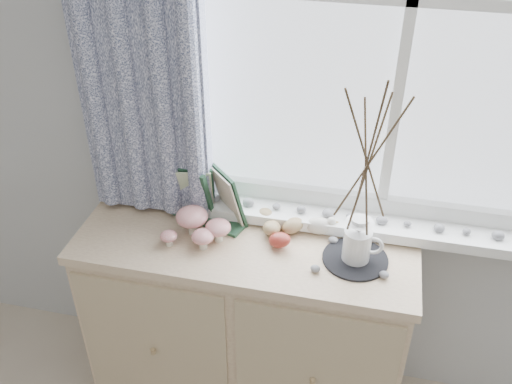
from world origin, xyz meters
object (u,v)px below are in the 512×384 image
toadstool_cluster (198,225)px  twig_pitcher (368,157)px  sideboard (246,326)px  botanical_book (207,199)px

toadstool_cluster → twig_pitcher: twig_pitcher is taller
sideboard → toadstool_cluster: bearing=-174.3°
sideboard → toadstool_cluster: 0.51m
botanical_book → twig_pitcher: size_ratio=0.45×
botanical_book → twig_pitcher: (0.54, -0.08, 0.29)m
botanical_book → toadstool_cluster: size_ratio=1.35×
toadstool_cluster → sideboard: bearing=5.7°
botanical_book → twig_pitcher: bearing=9.1°
botanical_book → toadstool_cluster: 0.10m
toadstool_cluster → botanical_book: bearing=85.5°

